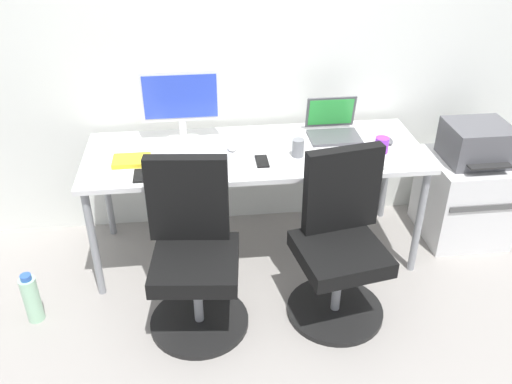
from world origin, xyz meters
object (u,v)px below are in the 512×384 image
at_px(printer, 477,143).
at_px(side_cabinet, 464,197).
at_px(office_chair_left, 194,255).
at_px(desktop_monitor, 181,100).
at_px(open_laptop, 333,127).
at_px(office_chair_right, 340,245).
at_px(coffee_mug, 382,145).
at_px(water_bottle_on_floor, 32,298).

bearing_deg(printer, side_cabinet, 90.00).
relative_size(office_chair_left, desktop_monitor, 1.96).
bearing_deg(open_laptop, office_chair_left, -140.75).
xyz_separation_m(office_chair_right, coffee_mug, (0.34, 0.46, 0.35)).
bearing_deg(office_chair_left, side_cabinet, 18.74).
bearing_deg(desktop_monitor, side_cabinet, -5.47).
xyz_separation_m(office_chair_left, coffee_mug, (1.12, 0.46, 0.35)).
xyz_separation_m(printer, water_bottle_on_floor, (-2.69, -0.53, -0.54)).
distance_m(side_cabinet, water_bottle_on_floor, 2.74).
xyz_separation_m(desktop_monitor, open_laptop, (0.92, -0.05, -0.19)).
distance_m(side_cabinet, desktop_monitor, 1.96).
bearing_deg(office_chair_left, water_bottle_on_floor, 174.94).
bearing_deg(side_cabinet, water_bottle_on_floor, -168.88).
height_order(office_chair_left, open_laptop, open_laptop).
height_order(side_cabinet, water_bottle_on_floor, side_cabinet).
bearing_deg(printer, office_chair_right, -148.99).
relative_size(side_cabinet, printer, 1.41).
xyz_separation_m(side_cabinet, printer, (-0.00, -0.00, 0.40)).
distance_m(office_chair_left, water_bottle_on_floor, 0.94).
relative_size(office_chair_right, desktop_monitor, 1.96).
height_order(office_chair_left, side_cabinet, office_chair_left).
distance_m(printer, coffee_mug, 0.69).
bearing_deg(office_chair_left, office_chair_right, -0.05).
bearing_deg(office_chair_right, water_bottle_on_floor, 177.27).
distance_m(office_chair_right, water_bottle_on_floor, 1.70).
distance_m(water_bottle_on_floor, desktop_monitor, 1.39).
xyz_separation_m(printer, coffee_mug, (-0.67, -0.14, 0.09)).
bearing_deg(side_cabinet, office_chair_left, -161.26).
xyz_separation_m(side_cabinet, desktop_monitor, (-1.82, 0.17, 0.70)).
bearing_deg(office_chair_left, coffee_mug, 22.44).
relative_size(office_chair_right, coffee_mug, 10.22).
relative_size(side_cabinet, coffee_mug, 6.12).
height_order(water_bottle_on_floor, desktop_monitor, desktop_monitor).
bearing_deg(desktop_monitor, water_bottle_on_floor, -140.93).
bearing_deg(coffee_mug, office_chair_left, -157.56).
distance_m(office_chair_left, office_chair_right, 0.78).
bearing_deg(coffee_mug, printer, 12.12).
xyz_separation_m(office_chair_left, water_bottle_on_floor, (-0.90, 0.08, -0.28)).
relative_size(side_cabinet, open_laptop, 1.81).
distance_m(office_chair_left, coffee_mug, 1.26).
relative_size(desktop_monitor, coffee_mug, 5.22).
height_order(office_chair_right, side_cabinet, office_chair_right).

